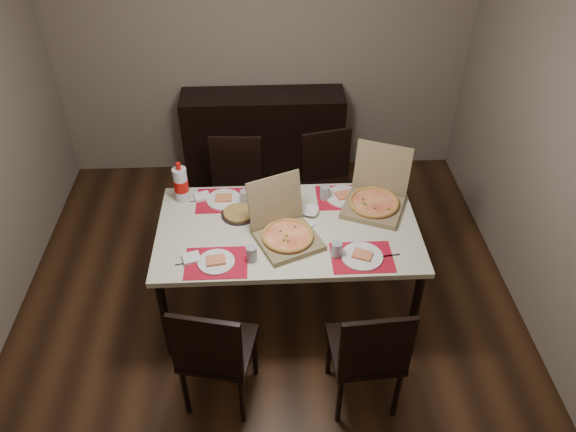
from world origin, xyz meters
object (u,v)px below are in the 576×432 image
object	(u,v)px
sideboard	(264,138)
pizza_box_center	(286,232)
chair_near_left	(214,351)
soda_bottle	(181,184)
dip_bowl	(309,212)
dining_table	(288,235)
chair_far_left	(236,188)
chair_far_right	(329,182)
chair_near_right	(369,353)

from	to	relation	value
sideboard	pizza_box_center	xyz separation A→B (m)	(0.13, -1.82, 0.36)
chair_near_left	soda_bottle	distance (m)	1.29
dip_bowl	pizza_box_center	bearing A→B (deg)	-124.09
dining_table	dip_bowl	xyz separation A→B (m)	(0.16, 0.15, 0.08)
chair_far_left	soda_bottle	world-z (taller)	soda_bottle
chair_near_left	soda_bottle	xyz separation A→B (m)	(-0.27, 1.20, 0.37)
pizza_box_center	chair_far_right	bearing A→B (deg)	67.29
dip_bowl	soda_bottle	distance (m)	0.94
dining_table	dip_bowl	bearing A→B (deg)	43.02
pizza_box_center	soda_bottle	distance (m)	0.88
sideboard	chair_far_right	world-z (taller)	chair_far_right
chair_far_left	pizza_box_center	distance (m)	1.04
sideboard	soda_bottle	world-z (taller)	soda_bottle
dining_table	dip_bowl	world-z (taller)	dip_bowl
chair_near_left	dip_bowl	distance (m)	1.21
dining_table	chair_far_left	size ratio (longest dim) A/B	1.94
chair_near_left	chair_near_right	world-z (taller)	same
chair_near_left	soda_bottle	bearing A→B (deg)	102.82
dining_table	chair_far_right	xyz separation A→B (m)	(0.39, 0.86, -0.17)
pizza_box_center	chair_near_right	bearing A→B (deg)	-59.49
chair_near_right	pizza_box_center	xyz separation A→B (m)	(-0.46, 0.78, 0.30)
dip_bowl	chair_far_right	bearing A→B (deg)	72.12
dining_table	soda_bottle	bearing A→B (deg)	154.59
chair_near_right	chair_far_left	size ratio (longest dim) A/B	1.00
sideboard	chair_far_left	distance (m)	0.93
sideboard	chair_near_left	world-z (taller)	chair_near_left
sideboard	chair_far_left	xyz separation A→B (m)	(-0.24, -0.90, 0.06)
dining_table	chair_far_right	world-z (taller)	chair_far_right
chair_near_left	dip_bowl	bearing A→B (deg)	57.27
dining_table	chair_near_left	bearing A→B (deg)	-119.61
chair_near_right	chair_far_right	distance (m)	1.76
chair_near_right	dip_bowl	distance (m)	1.11
chair_far_right	pizza_box_center	bearing A→B (deg)	-112.71
chair_near_right	chair_near_left	bearing A→B (deg)	176.75
chair_far_left	soda_bottle	xyz separation A→B (m)	(-0.36, -0.45, 0.37)
soda_bottle	chair_far_right	bearing A→B (deg)	23.75
chair_far_left	chair_near_right	bearing A→B (deg)	-64.06
chair_near_left	dining_table	bearing A→B (deg)	60.39
chair_near_left	pizza_box_center	xyz separation A→B (m)	(0.46, 0.73, 0.30)
dining_table	soda_bottle	world-z (taller)	soda_bottle
sideboard	chair_far_left	bearing A→B (deg)	-104.93
sideboard	chair_far_right	xyz separation A→B (m)	(0.54, -0.84, 0.06)
dining_table	dip_bowl	size ratio (longest dim) A/B	13.42
sideboard	chair_far_right	distance (m)	1.00
chair_near_left	chair_far_right	world-z (taller)	same
pizza_box_center	dip_bowl	bearing A→B (deg)	55.91
chair_near_right	dining_table	bearing A→B (deg)	115.97
chair_near_left	pizza_box_center	bearing A→B (deg)	57.77
chair_far_left	pizza_box_center	size ratio (longest dim) A/B	1.70
chair_far_right	pizza_box_center	xyz separation A→B (m)	(-0.41, -0.98, 0.30)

